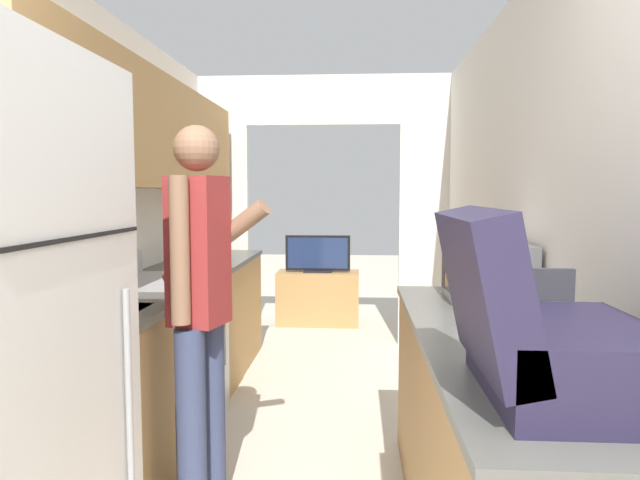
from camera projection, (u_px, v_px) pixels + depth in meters
wall_left at (85, 183)px, 2.98m from camera, size 0.38×6.78×2.50m
wall_right at (561, 235)px, 2.44m from camera, size 0.06×6.78×2.50m
wall_far_with_doorway at (323, 194)px, 5.30m from camera, size 2.72×0.06×2.50m
counter_left at (175, 343)px, 3.70m from camera, size 0.62×3.25×0.90m
counter_right at (498, 450)px, 2.17m from camera, size 0.62×2.14×0.90m
range_oven at (164, 353)px, 3.45m from camera, size 0.66×0.79×1.04m
person at (199, 308)px, 2.49m from camera, size 0.55×0.44×1.72m
suitcase at (537, 334)px, 1.47m from camera, size 0.51×0.58×0.49m
microwave at (487, 272)px, 2.77m from camera, size 0.38×0.44×0.28m
book_stack at (498, 322)px, 2.16m from camera, size 0.25×0.27×0.07m
tv_cabinet at (318, 298)px, 6.19m from camera, size 0.88×0.42×0.57m
television at (318, 254)px, 6.10m from camera, size 0.69×0.16×0.40m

